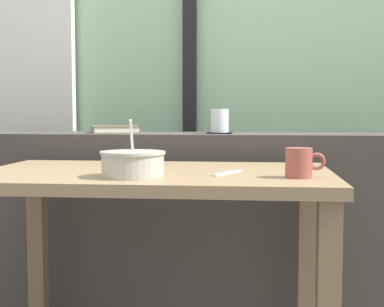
{
  "coord_description": "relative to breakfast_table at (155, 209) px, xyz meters",
  "views": [
    {
      "loc": [
        0.27,
        -1.76,
        0.93
      ],
      "look_at": [
        0.05,
        0.33,
        0.77
      ],
      "focal_mm": 53.0,
      "sensor_mm": 36.0,
      "label": 1
    }
  ],
  "objects": [
    {
      "name": "outdoor_backdrop",
      "position": [
        0.03,
        1.21,
        0.78
      ],
      "size": [
        4.8,
        0.08,
        2.8
      ],
      "primitive_type": "cube",
      "color": "#9EC699",
      "rests_on": "ground"
    },
    {
      "name": "curtain_left_panel",
      "position": [
        -0.89,
        1.11,
        0.63
      ],
      "size": [
        0.56,
        0.06,
        2.5
      ],
      "primitive_type": "cube",
      "color": "silver",
      "rests_on": "ground"
    },
    {
      "name": "window_divider_post",
      "position": [
        -0.01,
        1.14,
        0.68
      ],
      "size": [
        0.07,
        0.05,
        2.6
      ],
      "primitive_type": "cube",
      "color": "black",
      "rests_on": "ground"
    },
    {
      "name": "dark_console_ledge",
      "position": [
        0.03,
        0.56,
        -0.2
      ],
      "size": [
        2.8,
        0.3,
        0.84
      ],
      "primitive_type": "cube",
      "color": "#423D38",
      "rests_on": "ground"
    },
    {
      "name": "breakfast_table",
      "position": [
        0.0,
        0.0,
        0.0
      ],
      "size": [
        1.1,
        0.68,
        0.74
      ],
      "color": "#826849",
      "rests_on": "ground"
    },
    {
      "name": "coaster_square",
      "position": [
        0.17,
        0.54,
        0.22
      ],
      "size": [
        0.1,
        0.1,
        0.0
      ],
      "primitive_type": "cube",
      "color": "black",
      "rests_on": "dark_console_ledge"
    },
    {
      "name": "juice_glass",
      "position": [
        0.17,
        0.54,
        0.27
      ],
      "size": [
        0.07,
        0.07,
        0.1
      ],
      "color": "white",
      "rests_on": "coaster_square"
    },
    {
      "name": "closed_book",
      "position": [
        -0.27,
        0.58,
        0.23
      ],
      "size": [
        0.23,
        0.2,
        0.03
      ],
      "color": "brown",
      "rests_on": "dark_console_ledge"
    },
    {
      "name": "soup_bowl",
      "position": [
        -0.04,
        -0.17,
        0.16
      ],
      "size": [
        0.19,
        0.19,
        0.17
      ],
      "color": "#BCB7A8",
      "rests_on": "breakfast_table"
    },
    {
      "name": "fork_utensil",
      "position": [
        0.23,
        -0.06,
        0.12
      ],
      "size": [
        0.08,
        0.16,
        0.01
      ],
      "primitive_type": "cube",
      "rotation": [
        0.0,
        0.0,
        -0.42
      ],
      "color": "silver",
      "rests_on": "breakfast_table"
    },
    {
      "name": "ceramic_mug",
      "position": [
        0.44,
        -0.14,
        0.16
      ],
      "size": [
        0.11,
        0.08,
        0.08
      ],
      "color": "#9E4C42",
      "rests_on": "breakfast_table"
    }
  ]
}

